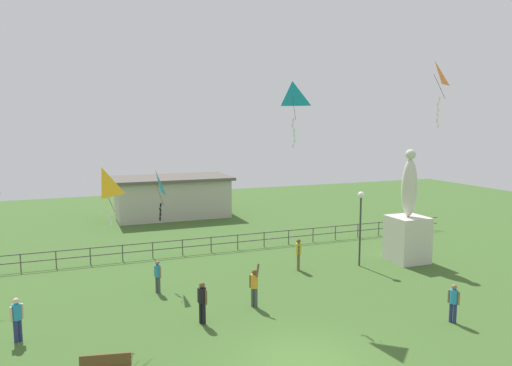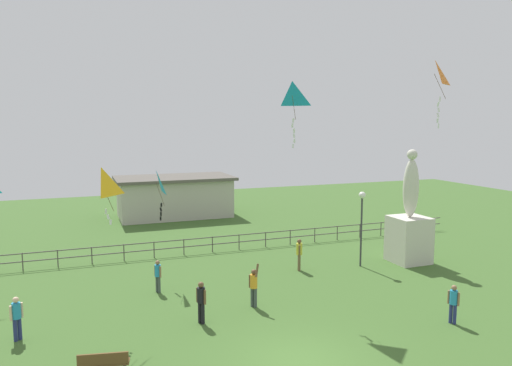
% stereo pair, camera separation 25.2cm
% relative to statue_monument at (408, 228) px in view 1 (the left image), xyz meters
% --- Properties ---
extents(ground_plane, '(80.00, 80.00, 0.00)m').
position_rel_statue_monument_xyz_m(ground_plane, '(-10.65, -8.18, -1.89)').
color(ground_plane, '#3D6028').
extents(statue_monument, '(1.92, 1.92, 6.30)m').
position_rel_statue_monument_xyz_m(statue_monument, '(0.00, 0.00, 0.00)').
color(statue_monument, beige).
rests_on(statue_monument, ground_plane).
extents(lamppost, '(0.36, 0.36, 4.08)m').
position_rel_statue_monument_xyz_m(lamppost, '(-2.96, 0.23, 1.11)').
color(lamppost, '#38383D').
rests_on(lamppost, ground_plane).
extents(park_bench, '(1.55, 0.70, 0.85)m').
position_rel_statue_monument_xyz_m(park_bench, '(-16.65, -6.91, -1.42)').
color(park_bench, brown).
rests_on(park_bench, ground_plane).
extents(person_0, '(0.31, 0.45, 1.66)m').
position_rel_statue_monument_xyz_m(person_0, '(-12.88, -4.04, -0.93)').
color(person_0, black).
rests_on(person_0, ground_plane).
extents(person_1, '(0.35, 0.51, 1.91)m').
position_rel_statue_monument_xyz_m(person_1, '(-10.40, -3.17, -0.93)').
color(person_1, '#3F4C47').
rests_on(person_1, ground_plane).
extents(person_2, '(0.31, 0.48, 1.69)m').
position_rel_statue_monument_xyz_m(person_2, '(-6.41, 0.71, -0.92)').
color(person_2, brown).
rests_on(person_2, ground_plane).
extents(person_3, '(0.42, 0.30, 1.61)m').
position_rel_statue_monument_xyz_m(person_3, '(-19.38, -3.16, -0.96)').
color(person_3, navy).
rests_on(person_3, ground_plane).
extents(person_4, '(0.28, 0.42, 1.54)m').
position_rel_statue_monument_xyz_m(person_4, '(-3.79, -7.48, -1.00)').
color(person_4, navy).
rests_on(person_4, ground_plane).
extents(person_5, '(0.28, 0.41, 1.51)m').
position_rel_statue_monument_xyz_m(person_5, '(-13.90, 0.01, -1.02)').
color(person_5, '#3F4C47').
rests_on(person_5, ground_plane).
extents(kite_0, '(1.05, 0.94, 2.75)m').
position_rel_statue_monument_xyz_m(kite_0, '(-3.15, -5.13, 7.73)').
color(kite_0, orange).
extents(kite_1, '(1.18, 1.14, 2.78)m').
position_rel_statue_monument_xyz_m(kite_1, '(-8.41, -2.55, 6.89)').
color(kite_1, '#198CD1').
extents(kite_2, '(0.59, 1.18, 2.50)m').
position_rel_statue_monument_xyz_m(kite_2, '(-13.60, 1.76, 2.95)').
color(kite_2, '#198CD1').
extents(kite_3, '(1.07, 1.11, 2.15)m').
position_rel_statue_monument_xyz_m(kite_3, '(-16.30, -2.58, 3.54)').
color(kite_3, yellow).
extents(waterfront_railing, '(36.04, 0.06, 0.95)m').
position_rel_statue_monument_xyz_m(waterfront_railing, '(-11.11, 5.82, -1.25)').
color(waterfront_railing, '#4C4742').
rests_on(waterfront_railing, ground_plane).
extents(pavilion_building, '(9.52, 5.29, 3.32)m').
position_rel_statue_monument_xyz_m(pavilion_building, '(-9.65, 17.82, -0.20)').
color(pavilion_building, '#B7B2A3').
rests_on(pavilion_building, ground_plane).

